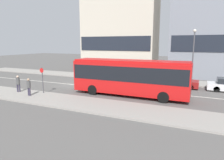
# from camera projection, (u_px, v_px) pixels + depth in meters

# --- Properties ---
(ground_plane) EXTENTS (120.00, 120.00, 0.00)m
(ground_plane) POSITION_uv_depth(u_px,v_px,m) (76.00, 85.00, 23.71)
(ground_plane) COLOR #595654
(sidewalk_near) EXTENTS (44.00, 3.50, 0.13)m
(sidewalk_near) POSITION_uv_depth(u_px,v_px,m) (36.00, 97.00, 18.07)
(sidewalk_near) COLOR gray
(sidewalk_near) RESTS_ON ground_plane
(sidewalk_far) EXTENTS (44.00, 3.50, 0.13)m
(sidewalk_far) POSITION_uv_depth(u_px,v_px,m) (100.00, 76.00, 29.32)
(sidewalk_far) COLOR gray
(sidewalk_far) RESTS_ON ground_plane
(lane_centerline) EXTENTS (41.80, 0.16, 0.01)m
(lane_centerline) POSITION_uv_depth(u_px,v_px,m) (75.00, 85.00, 23.71)
(lane_centerline) COLOR silver
(lane_centerline) RESTS_ON ground_plane
(apartment_block_left_tower) EXTENTS (12.16, 5.10, 17.54)m
(apartment_block_left_tower) POSITION_uv_depth(u_px,v_px,m) (120.00, 19.00, 32.61)
(apartment_block_left_tower) COLOR beige
(apartment_block_left_tower) RESTS_ON ground_plane
(city_bus) EXTENTS (10.74, 2.49, 3.33)m
(city_bus) POSITION_uv_depth(u_px,v_px,m) (130.00, 75.00, 18.47)
(city_bus) COLOR red
(city_bus) RESTS_ON ground_plane
(parked_car_0) EXTENTS (3.93, 1.84, 1.25)m
(parked_car_0) POSITION_uv_depth(u_px,v_px,m) (179.00, 82.00, 22.24)
(parked_car_0) COLOR maroon
(parked_car_0) RESTS_ON ground_plane
(pedestrian_near_stop) EXTENTS (0.34, 0.34, 1.63)m
(pedestrian_near_stop) POSITION_uv_depth(u_px,v_px,m) (18.00, 83.00, 19.55)
(pedestrian_near_stop) COLOR #383347
(pedestrian_near_stop) RESTS_ON sidewalk_near
(pedestrian_down_pavement) EXTENTS (0.35, 0.34, 1.60)m
(pedestrian_down_pavement) POSITION_uv_depth(u_px,v_px,m) (29.00, 86.00, 18.13)
(pedestrian_down_pavement) COLOR #383347
(pedestrian_down_pavement) RESTS_ON sidewalk_near
(bus_stop_sign) EXTENTS (0.44, 0.12, 2.46)m
(bus_stop_sign) POSITION_uv_depth(u_px,v_px,m) (42.00, 78.00, 19.08)
(bus_stop_sign) COLOR #4C4C51
(bus_stop_sign) RESTS_ON sidewalk_near
(street_lamp) EXTENTS (0.36, 0.36, 6.30)m
(street_lamp) POSITION_uv_depth(u_px,v_px,m) (193.00, 51.00, 22.91)
(street_lamp) COLOR #4C4C51
(street_lamp) RESTS_ON sidewalk_far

